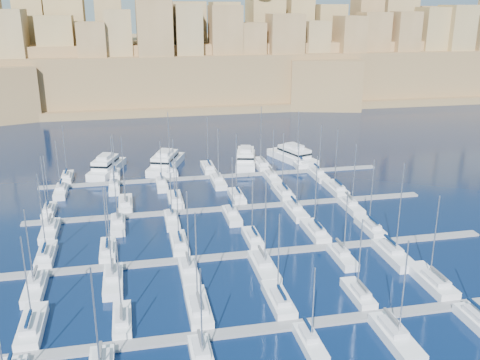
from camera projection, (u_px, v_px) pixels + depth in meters
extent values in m
plane|color=black|center=(243.00, 227.00, 102.75)|extent=(600.00, 600.00, 0.00)
cube|color=slate|center=(296.00, 325.00, 71.07)|extent=(84.00, 2.00, 0.40)
cube|color=slate|center=(257.00, 253.00, 91.53)|extent=(84.00, 2.00, 0.40)
cube|color=slate|center=(233.00, 208.00, 111.99)|extent=(84.00, 2.00, 0.40)
cube|color=slate|center=(216.00, 177.00, 132.45)|extent=(84.00, 2.00, 0.40)
cube|color=white|center=(32.00, 327.00, 69.90)|extent=(3.00, 10.01, 1.70)
cube|color=silver|center=(30.00, 324.00, 68.60)|extent=(2.10, 4.50, 0.70)
cylinder|color=#9EA0A8|center=(26.00, 279.00, 68.25)|extent=(0.18, 0.18, 11.90)
cube|color=#05193A|center=(28.00, 319.00, 67.81)|extent=(0.35, 4.00, 0.35)
cube|color=white|center=(122.00, 321.00, 71.29)|extent=(2.44, 8.14, 1.61)
cube|color=silver|center=(122.00, 317.00, 70.18)|extent=(1.71, 3.67, 0.70)
cylinder|color=#9EA0A8|center=(119.00, 279.00, 69.75)|extent=(0.18, 0.18, 10.71)
cube|color=#595B60|center=(121.00, 312.00, 69.47)|extent=(0.35, 3.26, 0.35)
cube|color=white|center=(198.00, 309.00, 74.21)|extent=(3.04, 10.14, 1.71)
cube|color=silver|center=(199.00, 305.00, 72.89)|extent=(2.13, 4.56, 0.70)
cylinder|color=#9EA0A8|center=(196.00, 258.00, 72.34)|extent=(0.18, 0.18, 13.33)
cube|color=#595B60|center=(199.00, 300.00, 72.09)|extent=(0.35, 4.05, 0.35)
cube|color=white|center=(278.00, 301.00, 76.19)|extent=(2.88, 9.59, 1.68)
cube|color=silver|center=(280.00, 297.00, 74.93)|extent=(2.01, 4.32, 0.70)
cylinder|color=#9EA0A8|center=(279.00, 255.00, 74.46)|extent=(0.18, 0.18, 12.32)
cube|color=#05193A|center=(282.00, 292.00, 74.16)|extent=(0.35, 3.84, 0.35)
cube|color=white|center=(358.00, 295.00, 77.83)|extent=(2.45, 8.15, 1.61)
cube|color=silver|center=(361.00, 291.00, 76.71)|extent=(1.71, 3.67, 0.70)
cylinder|color=#9EA0A8|center=(360.00, 255.00, 76.25)|extent=(0.18, 0.18, 10.95)
cube|color=#595B60|center=(363.00, 286.00, 76.01)|extent=(0.35, 3.26, 0.35)
cube|color=white|center=(431.00, 282.00, 81.38)|extent=(3.19, 10.62, 1.73)
cube|color=silver|center=(436.00, 278.00, 80.02)|extent=(2.23, 4.78, 0.70)
cylinder|color=#9EA0A8|center=(435.00, 236.00, 79.60)|extent=(0.18, 0.18, 12.91)
cube|color=#595B60|center=(439.00, 273.00, 79.20)|extent=(0.35, 4.25, 0.35)
cylinder|color=#9EA0A8|center=(96.00, 322.00, 58.02)|extent=(0.18, 0.18, 13.18)
cube|color=#595B60|center=(100.00, 352.00, 61.40)|extent=(0.35, 3.79, 0.35)
cube|color=white|center=(202.00, 360.00, 63.46)|extent=(2.57, 8.58, 1.63)
cube|color=silver|center=(201.00, 348.00, 63.89)|extent=(1.80, 3.86, 0.70)
cylinder|color=#9EA0A8|center=(201.00, 314.00, 61.00)|extent=(0.18, 0.18, 11.57)
cube|color=#595B60|center=(200.00, 338.00, 63.96)|extent=(0.35, 3.43, 0.35)
cube|color=white|center=(310.00, 345.00, 66.46)|extent=(2.35, 7.82, 1.59)
cube|color=silver|center=(309.00, 333.00, 66.83)|extent=(1.64, 3.52, 0.70)
cylinder|color=#9EA0A8|center=(313.00, 305.00, 64.28)|extent=(0.18, 0.18, 10.05)
cube|color=#05193A|center=(308.00, 324.00, 66.87)|extent=(0.35, 3.13, 0.35)
cube|color=white|center=(396.00, 339.00, 67.47)|extent=(3.06, 10.19, 1.71)
cube|color=silver|center=(393.00, 326.00, 68.04)|extent=(2.14, 4.59, 0.70)
cylinder|color=#9EA0A8|center=(404.00, 290.00, 64.71)|extent=(0.18, 0.18, 12.97)
cube|color=#595B60|center=(392.00, 317.00, 68.19)|extent=(0.35, 4.08, 0.35)
cube|color=white|center=(480.00, 325.00, 70.57)|extent=(2.62, 8.73, 1.64)
cube|color=silver|center=(477.00, 313.00, 71.02)|extent=(1.83, 3.93, 0.70)
cube|color=#05193A|center=(476.00, 305.00, 71.09)|extent=(0.35, 3.49, 0.35)
cube|color=white|center=(46.00, 256.00, 89.83)|extent=(2.78, 9.25, 1.66)
cube|color=silver|center=(45.00, 252.00, 88.60)|extent=(1.94, 4.16, 0.70)
cylinder|color=#9EA0A8|center=(42.00, 213.00, 87.89)|extent=(0.18, 0.18, 13.57)
cube|color=#05193A|center=(44.00, 247.00, 87.85)|extent=(0.35, 3.70, 0.35)
cube|color=white|center=(108.00, 251.00, 91.58)|extent=(2.64, 8.79, 1.64)
cube|color=silver|center=(107.00, 247.00, 90.40)|extent=(1.85, 3.95, 0.70)
cylinder|color=#9EA0A8|center=(105.00, 217.00, 90.07)|extent=(0.18, 0.18, 10.66)
cube|color=#05193A|center=(107.00, 243.00, 89.66)|extent=(0.35, 3.51, 0.35)
cube|color=white|center=(179.00, 244.00, 94.20)|extent=(2.80, 9.32, 1.67)
cube|color=silver|center=(179.00, 240.00, 92.96)|extent=(1.96, 4.19, 0.70)
cylinder|color=#9EA0A8|center=(177.00, 201.00, 92.13)|extent=(0.18, 0.18, 14.36)
cube|color=#05193A|center=(180.00, 236.00, 92.20)|extent=(0.35, 3.73, 0.35)
cube|color=white|center=(253.00, 239.00, 96.34)|extent=(2.52, 8.41, 1.62)
cube|color=silver|center=(254.00, 235.00, 95.20)|extent=(1.77, 3.78, 0.70)
cylinder|color=#9EA0A8|center=(252.00, 207.00, 94.86)|extent=(0.18, 0.18, 10.38)
cube|color=#05193A|center=(254.00, 231.00, 94.48)|extent=(0.35, 3.36, 0.35)
cube|color=white|center=(315.00, 232.00, 99.29)|extent=(2.92, 9.74, 1.69)
cube|color=silver|center=(317.00, 228.00, 98.01)|extent=(2.04, 4.38, 0.70)
cylinder|color=#9EA0A8|center=(316.00, 192.00, 97.35)|extent=(0.18, 0.18, 13.69)
cube|color=#05193A|center=(318.00, 224.00, 97.23)|extent=(0.35, 3.89, 0.35)
cube|color=white|center=(370.00, 228.00, 101.00)|extent=(2.67, 8.89, 1.64)
cube|color=silver|center=(372.00, 224.00, 99.81)|extent=(1.87, 4.00, 0.70)
cylinder|color=#9EA0A8|center=(372.00, 192.00, 99.21)|extent=(0.18, 0.18, 12.53)
cube|color=#05193A|center=(374.00, 220.00, 99.07)|extent=(0.35, 3.56, 0.35)
cube|color=white|center=(35.00, 289.00, 79.30)|extent=(2.80, 9.34, 1.67)
cube|color=silver|center=(35.00, 279.00, 79.79)|extent=(1.96, 4.20, 0.70)
cylinder|color=#9EA0A8|center=(29.00, 249.00, 76.72)|extent=(0.18, 0.18, 12.05)
cube|color=#595B60|center=(35.00, 272.00, 79.90)|extent=(0.35, 3.73, 0.35)
cube|color=white|center=(113.00, 282.00, 81.33)|extent=(2.91, 9.69, 1.68)
cube|color=silver|center=(113.00, 272.00, 81.86)|extent=(2.04, 4.36, 0.70)
cylinder|color=#9EA0A8|center=(109.00, 235.00, 78.36)|extent=(0.18, 0.18, 14.45)
cube|color=#595B60|center=(112.00, 265.00, 81.98)|extent=(0.35, 3.88, 0.35)
cube|color=white|center=(189.00, 274.00, 83.88)|extent=(2.72, 9.06, 1.65)
cube|color=silver|center=(188.00, 265.00, 84.35)|extent=(1.90, 4.08, 0.70)
cylinder|color=#9EA0A8|center=(188.00, 232.00, 81.17)|extent=(0.18, 0.18, 13.03)
cube|color=#595B60|center=(188.00, 257.00, 84.45)|extent=(0.35, 3.62, 0.35)
cube|color=white|center=(264.00, 268.00, 85.55)|extent=(3.13, 10.44, 1.72)
cube|color=silver|center=(262.00, 259.00, 86.14)|extent=(2.19, 4.70, 0.70)
cylinder|color=#9EA0A8|center=(265.00, 223.00, 82.56)|extent=(0.18, 0.18, 14.30)
cube|color=#595B60|center=(262.00, 251.00, 86.30)|extent=(0.35, 4.18, 0.35)
cube|color=white|center=(342.00, 258.00, 89.16)|extent=(2.54, 8.45, 1.62)
cube|color=silver|center=(341.00, 250.00, 89.58)|extent=(1.78, 3.80, 0.70)
cylinder|color=#9EA0A8|center=(346.00, 224.00, 86.77)|extent=(0.18, 0.18, 11.15)
cube|color=#595B60|center=(340.00, 243.00, 89.65)|extent=(0.35, 3.38, 0.35)
cube|color=white|center=(394.00, 256.00, 89.79)|extent=(3.21, 10.70, 1.73)
cube|color=silver|center=(391.00, 247.00, 90.40)|extent=(2.25, 4.81, 0.70)
cylinder|color=#9EA0A8|center=(400.00, 209.00, 86.60)|extent=(0.18, 0.18, 15.50)
cube|color=#05193A|center=(390.00, 240.00, 90.57)|extent=(0.35, 4.28, 0.35)
cube|color=white|center=(49.00, 212.00, 109.27)|extent=(2.38, 7.92, 1.60)
cube|color=silver|center=(48.00, 208.00, 108.18)|extent=(1.66, 3.56, 0.70)
cylinder|color=#9EA0A8|center=(46.00, 182.00, 107.69)|extent=(0.18, 0.18, 10.91)
cube|color=#05193A|center=(47.00, 203.00, 107.48)|extent=(0.35, 3.17, 0.35)
cube|color=white|center=(126.00, 205.00, 112.92)|extent=(2.82, 9.40, 1.67)
cube|color=silver|center=(125.00, 201.00, 111.68)|extent=(1.97, 4.23, 0.70)
cylinder|color=#9EA0A8|center=(123.00, 169.00, 110.94)|extent=(0.18, 0.18, 13.81)
cube|color=#595B60|center=(125.00, 197.00, 110.91)|extent=(0.35, 3.76, 0.35)
cube|color=white|center=(175.00, 201.00, 115.16)|extent=(2.95, 9.83, 1.69)
cube|color=silver|center=(175.00, 197.00, 113.87)|extent=(2.07, 4.43, 0.70)
cylinder|color=#9EA0A8|center=(174.00, 168.00, 113.37)|extent=(0.18, 0.18, 12.68)
cube|color=#05193A|center=(175.00, 193.00, 113.08)|extent=(0.35, 3.93, 0.35)
cube|color=white|center=(237.00, 197.00, 117.35)|extent=(2.67, 8.92, 1.65)
cube|color=silver|center=(238.00, 193.00, 116.15)|extent=(1.87, 4.01, 0.70)
cylinder|color=#9EA0A8|center=(236.00, 164.00, 115.44)|extent=(0.18, 0.18, 13.25)
cube|color=#05193A|center=(238.00, 190.00, 115.41)|extent=(0.35, 3.57, 0.35)
cube|color=white|center=(283.00, 193.00, 119.85)|extent=(2.96, 9.88, 1.69)
cube|color=silver|center=(284.00, 189.00, 118.56)|extent=(2.07, 4.45, 0.70)
cylinder|color=#9EA0A8|center=(283.00, 161.00, 118.04)|extent=(0.18, 0.18, 12.86)
cube|color=#05193A|center=(285.00, 186.00, 117.77)|extent=(0.35, 3.95, 0.35)
cube|color=white|center=(335.00, 189.00, 122.33)|extent=(3.00, 9.99, 1.70)
cube|color=silver|center=(337.00, 186.00, 121.03)|extent=(2.10, 4.50, 0.70)
cylinder|color=#9EA0A8|center=(336.00, 158.00, 120.51)|extent=(0.18, 0.18, 13.01)
cube|color=#05193A|center=(338.00, 182.00, 120.24)|extent=(0.35, 4.00, 0.35)
cube|color=white|center=(50.00, 232.00, 99.46)|extent=(2.92, 9.75, 1.69)
cube|color=silver|center=(50.00, 224.00, 99.99)|extent=(2.05, 4.39, 0.70)
cylinder|color=#9EA0A8|center=(45.00, 193.00, 96.57)|extent=(0.18, 0.18, 13.91)
cube|color=#595B60|center=(50.00, 218.00, 100.12)|extent=(0.35, 3.90, 0.35)
cube|color=white|center=(118.00, 226.00, 102.26)|extent=(2.67, 8.92, 1.65)
cube|color=silver|center=(118.00, 218.00, 102.72)|extent=(1.87, 4.01, 0.70)
cylinder|color=#9EA0A8|center=(115.00, 192.00, 99.67)|extent=(0.18, 0.18, 12.28)
cube|color=#595B60|center=(117.00, 212.00, 102.81)|extent=(0.35, 3.57, 0.35)
cube|color=white|center=(172.00, 221.00, 104.42)|extent=(2.57, 8.57, 1.63)
cube|color=silver|center=(171.00, 214.00, 104.85)|extent=(1.80, 3.86, 0.70)
cylinder|color=#9EA0A8|center=(171.00, 190.00, 101.99)|extent=(0.18, 0.18, 11.40)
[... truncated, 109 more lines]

